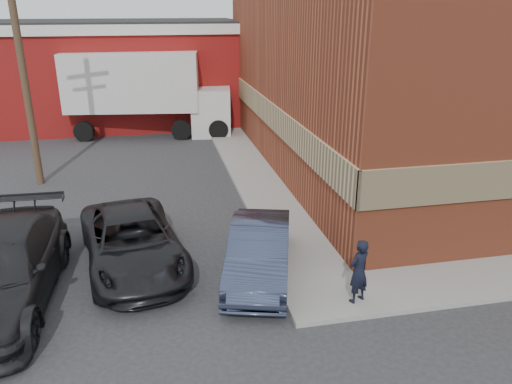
{
  "coord_description": "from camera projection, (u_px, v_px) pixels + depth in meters",
  "views": [
    {
      "loc": [
        -3.13,
        -10.24,
        6.38
      ],
      "look_at": [
        -0.41,
        2.74,
        1.4
      ],
      "focal_mm": 35.0,
      "sensor_mm": 36.0,
      "label": 1
    }
  ],
  "objects": [
    {
      "name": "warehouse",
      "position": [
        98.0,
        72.0,
        28.42
      ],
      "size": [
        16.3,
        8.3,
        5.6
      ],
      "color": "maroon",
      "rests_on": "ground"
    },
    {
      "name": "sidewalk_west",
      "position": [
        249.0,
        168.0,
        20.57
      ],
      "size": [
        1.8,
        18.0,
        0.12
      ],
      "primitive_type": "cube",
      "color": "gray",
      "rests_on": "ground"
    },
    {
      "name": "man",
      "position": [
        359.0,
        271.0,
        11.0
      ],
      "size": [
        0.65,
        0.56,
        1.51
      ],
      "primitive_type": "imported",
      "rotation": [
        0.0,
        0.0,
        3.59
      ],
      "color": "black",
      "rests_on": "sidewalk_south"
    },
    {
      "name": "utility_pole",
      "position": [
        20.0,
        55.0,
        17.37
      ],
      "size": [
        2.0,
        0.26,
        9.0
      ],
      "color": "brown",
      "rests_on": "ground"
    },
    {
      "name": "suv_a",
      "position": [
        132.0,
        242.0,
        12.79
      ],
      "size": [
        3.11,
        5.31,
        1.39
      ],
      "primitive_type": "imported",
      "rotation": [
        0.0,
        0.0,
        0.17
      ],
      "color": "black",
      "rests_on": "ground"
    },
    {
      "name": "ground",
      "position": [
        295.0,
        283.0,
        12.23
      ],
      "size": [
        90.0,
        90.0,
        0.0
      ],
      "primitive_type": "plane",
      "color": "#28282B",
      "rests_on": "ground"
    },
    {
      "name": "box_truck",
      "position": [
        150.0,
        88.0,
        25.32
      ],
      "size": [
        8.8,
        3.67,
        4.21
      ],
      "rotation": [
        0.0,
        0.0,
        -0.14
      ],
      "color": "silver",
      "rests_on": "ground"
    },
    {
      "name": "sedan",
      "position": [
        259.0,
        251.0,
        12.29
      ],
      "size": [
        2.52,
        4.39,
        1.37
      ],
      "primitive_type": "imported",
      "rotation": [
        0.0,
        0.0,
        -0.28
      ],
      "color": "#303750",
      "rests_on": "ground"
    },
    {
      "name": "brick_building",
      "position": [
        437.0,
        49.0,
        20.45
      ],
      "size": [
        14.25,
        18.25,
        9.36
      ],
      "color": "#9D4328",
      "rests_on": "ground"
    }
  ]
}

